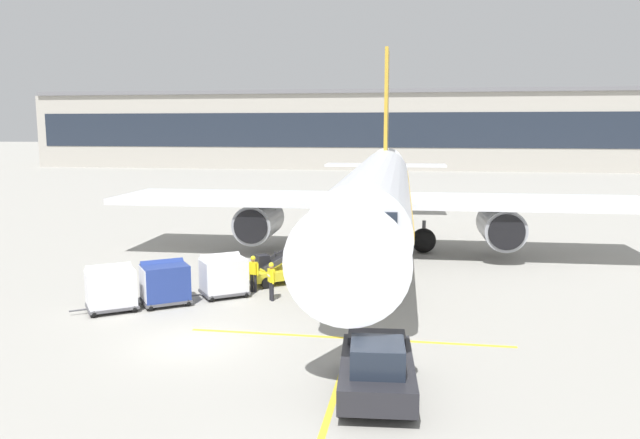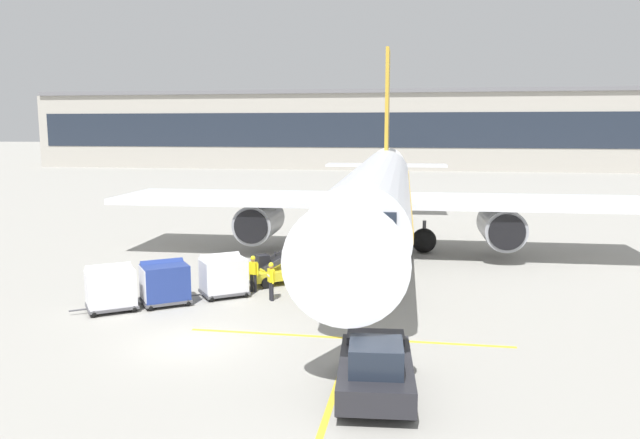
{
  "view_description": "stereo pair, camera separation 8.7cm",
  "coord_description": "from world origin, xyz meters",
  "px_view_note": "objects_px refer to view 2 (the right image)",
  "views": [
    {
      "loc": [
        7.84,
        -20.05,
        7.64
      ],
      "look_at": [
        3.04,
        9.64,
        3.15
      ],
      "focal_mm": 34.36,
      "sensor_mm": 36.0,
      "label": 1
    },
    {
      "loc": [
        7.92,
        -20.04,
        7.64
      ],
      "look_at": [
        3.04,
        9.64,
        3.15
      ],
      "focal_mm": 34.36,
      "sensor_mm": 36.0,
      "label": 2
    }
  ],
  "objects_px": {
    "baggage_cart_third": "(111,287)",
    "ground_crew_wingwalker": "(271,279)",
    "parked_airplane": "(378,192)",
    "ground_crew_by_carts": "(211,272)",
    "safety_cone_engine_keepout": "(286,249)",
    "ground_crew_marshaller": "(253,271)",
    "belt_loader": "(287,265)",
    "ground_crew_by_loader": "(220,276)",
    "baggage_cart_lead": "(223,275)",
    "pushback_tug": "(376,368)",
    "baggage_cart_second": "(165,282)"
  },
  "relations": [
    {
      "from": "ground_crew_by_carts",
      "to": "safety_cone_engine_keepout",
      "type": "bearing_deg",
      "value": 79.77
    },
    {
      "from": "parked_airplane",
      "to": "safety_cone_engine_keepout",
      "type": "bearing_deg",
      "value": -166.05
    },
    {
      "from": "baggage_cart_lead",
      "to": "ground_crew_marshaller",
      "type": "bearing_deg",
      "value": 36.67
    },
    {
      "from": "baggage_cart_second",
      "to": "ground_crew_wingwalker",
      "type": "xyz_separation_m",
      "value": [
        4.45,
        1.34,
        -0.0
      ]
    },
    {
      "from": "ground_crew_by_carts",
      "to": "safety_cone_engine_keepout",
      "type": "distance_m",
      "value": 9.07
    },
    {
      "from": "baggage_cart_third",
      "to": "ground_crew_by_loader",
      "type": "bearing_deg",
      "value": 34.16
    },
    {
      "from": "ground_crew_by_carts",
      "to": "ground_crew_by_loader",
      "type": "bearing_deg",
      "value": -45.28
    },
    {
      "from": "ground_crew_wingwalker",
      "to": "safety_cone_engine_keepout",
      "type": "relative_size",
      "value": 2.25
    },
    {
      "from": "parked_airplane",
      "to": "ground_crew_by_carts",
      "type": "xyz_separation_m",
      "value": [
        -7.0,
        -10.25,
        -2.8
      ]
    },
    {
      "from": "baggage_cart_third",
      "to": "ground_crew_wingwalker",
      "type": "height_order",
      "value": "baggage_cart_third"
    },
    {
      "from": "belt_loader",
      "to": "safety_cone_engine_keepout",
      "type": "bearing_deg",
      "value": 102.87
    },
    {
      "from": "parked_airplane",
      "to": "ground_crew_by_loader",
      "type": "distance_m",
      "value": 12.92
    },
    {
      "from": "parked_airplane",
      "to": "safety_cone_engine_keepout",
      "type": "xyz_separation_m",
      "value": [
        -5.39,
        -1.34,
        -3.42
      ]
    },
    {
      "from": "ground_crew_wingwalker",
      "to": "ground_crew_by_loader",
      "type": "bearing_deg",
      "value": 177.83
    },
    {
      "from": "ground_crew_by_loader",
      "to": "safety_cone_engine_keepout",
      "type": "bearing_deg",
      "value": 84.25
    },
    {
      "from": "ground_crew_marshaller",
      "to": "ground_crew_wingwalker",
      "type": "bearing_deg",
      "value": -46.72
    },
    {
      "from": "baggage_cart_second",
      "to": "pushback_tug",
      "type": "relative_size",
      "value": 0.59
    },
    {
      "from": "ground_crew_by_loader",
      "to": "ground_crew_marshaller",
      "type": "height_order",
      "value": "same"
    },
    {
      "from": "pushback_tug",
      "to": "belt_loader",
      "type": "bearing_deg",
      "value": 113.1
    },
    {
      "from": "baggage_cart_third",
      "to": "ground_crew_by_carts",
      "type": "distance_m",
      "value": 4.66
    },
    {
      "from": "parked_airplane",
      "to": "ground_crew_by_carts",
      "type": "height_order",
      "value": "parked_airplane"
    },
    {
      "from": "baggage_cart_third",
      "to": "ground_crew_wingwalker",
      "type": "xyz_separation_m",
      "value": [
        6.33,
        2.57,
        -0.0
      ]
    },
    {
      "from": "baggage_cart_lead",
      "to": "ground_crew_by_loader",
      "type": "bearing_deg",
      "value": -100.79
    },
    {
      "from": "pushback_tug",
      "to": "ground_crew_wingwalker",
      "type": "relative_size",
      "value": 2.61
    },
    {
      "from": "belt_loader",
      "to": "baggage_cart_third",
      "type": "bearing_deg",
      "value": -136.33
    },
    {
      "from": "baggage_cart_lead",
      "to": "ground_crew_by_loader",
      "type": "xyz_separation_m",
      "value": [
        -0.05,
        -0.29,
        -0.0
      ]
    },
    {
      "from": "belt_loader",
      "to": "safety_cone_engine_keepout",
      "type": "xyz_separation_m",
      "value": [
        -1.42,
        6.21,
        -0.48
      ]
    },
    {
      "from": "belt_loader",
      "to": "pushback_tug",
      "type": "relative_size",
      "value": 1.1
    },
    {
      "from": "baggage_cart_second",
      "to": "parked_airplane",
      "type": "bearing_deg",
      "value": 55.77
    },
    {
      "from": "pushback_tug",
      "to": "ground_crew_wingwalker",
      "type": "xyz_separation_m",
      "value": [
        -5.33,
        9.11,
        0.17
      ]
    },
    {
      "from": "parked_airplane",
      "to": "ground_crew_marshaller",
      "type": "distance_m",
      "value": 11.36
    },
    {
      "from": "parked_airplane",
      "to": "pushback_tug",
      "type": "distance_m",
      "value": 20.37
    },
    {
      "from": "ground_crew_by_carts",
      "to": "safety_cone_engine_keepout",
      "type": "height_order",
      "value": "ground_crew_by_carts"
    },
    {
      "from": "baggage_cart_second",
      "to": "ground_crew_by_carts",
      "type": "bearing_deg",
      "value": 56.27
    },
    {
      "from": "baggage_cart_lead",
      "to": "pushback_tug",
      "type": "height_order",
      "value": "baggage_cart_lead"
    },
    {
      "from": "pushback_tug",
      "to": "safety_cone_engine_keepout",
      "type": "distance_m",
      "value": 19.95
    },
    {
      "from": "baggage_cart_third",
      "to": "ground_crew_marshaller",
      "type": "xyz_separation_m",
      "value": [
        5.15,
        3.82,
        -0.0
      ]
    },
    {
      "from": "ground_crew_by_loader",
      "to": "ground_crew_wingwalker",
      "type": "bearing_deg",
      "value": -2.17
    },
    {
      "from": "baggage_cart_lead",
      "to": "ground_crew_by_loader",
      "type": "distance_m",
      "value": 0.29
    },
    {
      "from": "belt_loader",
      "to": "ground_crew_wingwalker",
      "type": "bearing_deg",
      "value": -89.54
    },
    {
      "from": "baggage_cart_third",
      "to": "ground_crew_wingwalker",
      "type": "bearing_deg",
      "value": 22.09
    },
    {
      "from": "parked_airplane",
      "to": "ground_crew_by_loader",
      "type": "xyz_separation_m",
      "value": [
        -6.35,
        -10.9,
        -2.8
      ]
    },
    {
      "from": "ground_crew_wingwalker",
      "to": "parked_airplane",
      "type": "bearing_deg",
      "value": 70.26
    },
    {
      "from": "pushback_tug",
      "to": "ground_crew_by_carts",
      "type": "bearing_deg",
      "value": 130.39
    },
    {
      "from": "ground_crew_by_loader",
      "to": "ground_crew_wingwalker",
      "type": "distance_m",
      "value": 2.41
    },
    {
      "from": "ground_crew_marshaller",
      "to": "ground_crew_by_carts",
      "type": "bearing_deg",
      "value": -164.83
    },
    {
      "from": "pushback_tug",
      "to": "parked_airplane",
      "type": "bearing_deg",
      "value": 93.94
    },
    {
      "from": "parked_airplane",
      "to": "baggage_cart_lead",
      "type": "bearing_deg",
      "value": -120.69
    },
    {
      "from": "ground_crew_marshaller",
      "to": "parked_airplane",
      "type": "bearing_deg",
      "value": 62.25
    },
    {
      "from": "baggage_cart_second",
      "to": "pushback_tug",
      "type": "xyz_separation_m",
      "value": [
        9.78,
        -7.77,
        -0.17
      ]
    }
  ]
}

